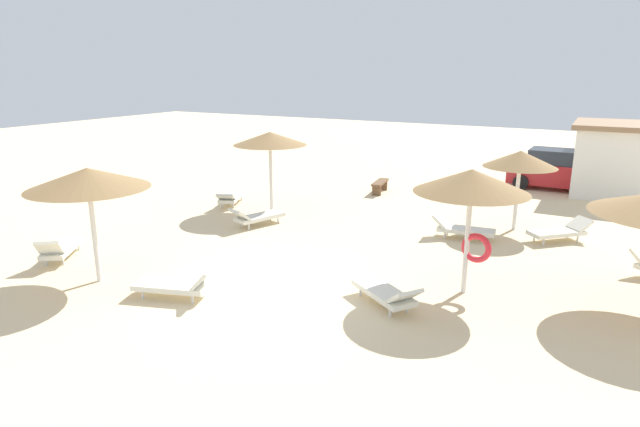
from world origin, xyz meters
TOP-DOWN VIEW (x-y plane):
  - ground_plane at (0.00, 0.00)m, footprint 80.00×80.00m
  - parasol_0 at (-3.91, 6.45)m, footprint 2.65×2.65m
  - parasol_1 at (-3.87, -1.32)m, footprint 2.84×2.84m
  - parasol_2 at (4.41, 8.14)m, footprint 2.29×2.29m
  - parasol_3 at (4.23, 2.29)m, footprint 2.58×2.58m
  - lounger_0 at (-3.23, 4.50)m, footprint 1.23×2.00m
  - lounger_1 at (-6.07, -0.76)m, footprint 1.56×1.90m
  - lounger_2 at (5.84, 7.54)m, footprint 1.82×1.78m
  - lounger_3 at (2.92, 0.70)m, footprint 1.93×1.60m
  - lounger_5 at (-5.70, 6.34)m, footprint 1.32×2.01m
  - lounger_6 at (-1.47, -1.15)m, footprint 1.97×1.18m
  - lounger_7 at (3.14, 6.37)m, footprint 1.93×0.80m
  - bench_0 at (-1.48, 11.03)m, footprint 0.61×1.54m
  - parked_car at (4.98, 15.33)m, footprint 4.05×2.09m
  - beach_cabana at (7.27, 15.37)m, footprint 3.67×3.85m

SIDE VIEW (x-z plane):
  - ground_plane at x=0.00m, z-range 0.00..0.00m
  - lounger_5 at x=-5.70m, z-range -0.01..0.63m
  - lounger_2 at x=5.84m, z-range -0.03..0.65m
  - lounger_3 at x=2.92m, z-range -0.03..0.67m
  - lounger_0 at x=-3.23m, z-range -0.04..0.67m
  - lounger_7 at x=3.14m, z-range -0.05..0.69m
  - lounger_6 at x=-1.47m, z-range -0.06..0.71m
  - lounger_1 at x=-6.07m, z-range -0.07..0.72m
  - bench_0 at x=-1.48m, z-range 0.10..0.59m
  - parked_car at x=4.98m, z-range -0.04..1.68m
  - beach_cabana at x=7.27m, z-range 0.02..2.98m
  - parasol_2 at x=4.41m, z-range 1.02..3.61m
  - parasol_1 at x=-3.87m, z-range 1.16..4.00m
  - parasol_3 at x=4.23m, z-range 1.16..4.10m
  - parasol_0 at x=-3.91m, z-range 1.20..4.09m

